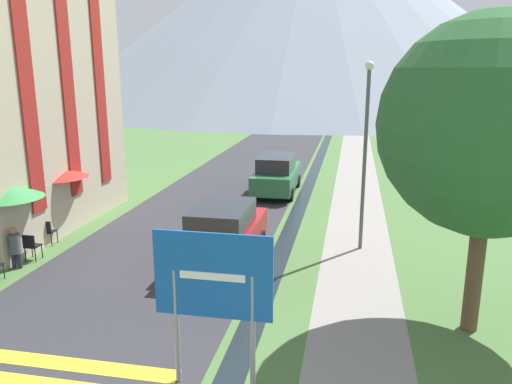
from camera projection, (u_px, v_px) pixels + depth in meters
The scene contains 18 objects.
ground_plane at pixel (283, 187), 24.90m from camera, with size 160.00×160.00×0.00m, color #476B38.
road at pixel (268, 153), 34.89m from camera, with size 6.40×60.00×0.01m.
footpath at pixel (357, 156), 33.76m from camera, with size 2.20×60.00×0.01m.
drainage_channel at pixel (321, 155), 34.20m from camera, with size 0.60×60.00×0.00m.
crosswalk_marking at pixel (28, 383), 9.35m from camera, with size 5.44×1.84×0.01m.
mountain_distant at pixel (313, 7), 80.63m from camera, with size 83.35×83.35×30.96m.
road_sign at pixel (213, 287), 8.80m from camera, with size 2.16×0.11×2.99m.
parked_car_near at pixel (224, 234), 14.99m from camera, with size 1.97×4.46×1.82m.
parked_car_far at pixel (277, 174), 23.49m from camera, with size 1.90×4.56×1.82m.
cafe_chair_far_left at pixel (37, 231), 16.52m from camera, with size 0.40×0.40×0.85m.
cafe_chair_far_right at pixel (48, 230), 16.58m from camera, with size 0.40×0.40×0.85m.
cafe_chair_middle at pixel (31, 245), 15.21m from camera, with size 0.40×0.40×0.85m.
cafe_umbrella_middle_green at pixel (8, 191), 14.85m from camera, with size 2.06×2.06×2.43m.
cafe_umbrella_rear_red at pixel (59, 172), 17.58m from camera, with size 2.02×2.02×2.37m.
person_seated_near at pixel (15, 246), 14.60m from camera, with size 0.32×0.32×1.26m.
person_standing_terrace at pixel (28, 219), 16.09m from camera, with size 0.32×0.32×1.76m.
streetlamp at pixel (366, 143), 15.55m from camera, with size 0.28×0.28×5.97m.
tree_by_path at pixel (491, 126), 10.21m from camera, with size 4.63×4.63×6.91m.
Camera 1 is at (3.28, -4.05, 5.73)m, focal length 35.00 mm.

